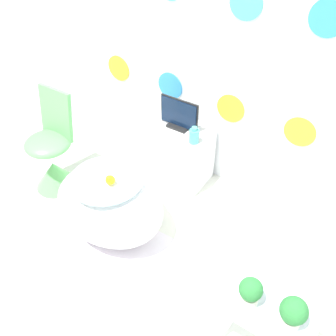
{
  "coord_description": "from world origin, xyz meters",
  "views": [
    {
      "loc": [
        1.37,
        -0.66,
        2.34
      ],
      "look_at": [
        0.33,
        0.87,
        0.79
      ],
      "focal_mm": 42.0,
      "sensor_mm": 36.0,
      "label": 1
    }
  ],
  "objects_px": {
    "tv": "(179,115)",
    "potted_plant_left": "(250,291)",
    "chair": "(53,159)",
    "potted_plant_right": "(293,312)",
    "bathtub": "(110,204)",
    "vase": "(194,136)"
  },
  "relations": [
    {
      "from": "tv",
      "to": "potted_plant_right",
      "type": "relative_size",
      "value": 1.76
    },
    {
      "from": "potted_plant_left",
      "to": "chair",
      "type": "bearing_deg",
      "value": 168.75
    },
    {
      "from": "bathtub",
      "to": "potted_plant_left",
      "type": "distance_m",
      "value": 1.26
    },
    {
      "from": "bathtub",
      "to": "vase",
      "type": "relative_size",
      "value": 6.1
    },
    {
      "from": "bathtub",
      "to": "tv",
      "type": "xyz_separation_m",
      "value": [
        0.08,
        0.82,
        0.37
      ]
    },
    {
      "from": "chair",
      "to": "potted_plant_right",
      "type": "xyz_separation_m",
      "value": [
        2.18,
        -0.38,
        0.25
      ]
    },
    {
      "from": "vase",
      "to": "potted_plant_right",
      "type": "xyz_separation_m",
      "value": [
        1.15,
        -0.95,
        -0.06
      ]
    },
    {
      "from": "potted_plant_left",
      "to": "potted_plant_right",
      "type": "bearing_deg",
      "value": 0.78
    },
    {
      "from": "bathtub",
      "to": "chair",
      "type": "bearing_deg",
      "value": 169.64
    },
    {
      "from": "tv",
      "to": "potted_plant_left",
      "type": "xyz_separation_m",
      "value": [
        1.13,
        -1.07,
        -0.12
      ]
    },
    {
      "from": "chair",
      "to": "potted_plant_right",
      "type": "height_order",
      "value": "chair"
    },
    {
      "from": "bathtub",
      "to": "tv",
      "type": "height_order",
      "value": "tv"
    },
    {
      "from": "chair",
      "to": "vase",
      "type": "distance_m",
      "value": 1.21
    },
    {
      "from": "tv",
      "to": "potted_plant_left",
      "type": "height_order",
      "value": "tv"
    },
    {
      "from": "chair",
      "to": "vase",
      "type": "xyz_separation_m",
      "value": [
        1.02,
        0.57,
        0.31
      ]
    },
    {
      "from": "chair",
      "to": "potted_plant_left",
      "type": "bearing_deg",
      "value": -11.25
    },
    {
      "from": "bathtub",
      "to": "chair",
      "type": "distance_m",
      "value": 0.75
    },
    {
      "from": "tv",
      "to": "potted_plant_right",
      "type": "xyz_separation_m",
      "value": [
        1.36,
        -1.07,
        -0.11
      ]
    },
    {
      "from": "bathtub",
      "to": "chair",
      "type": "xyz_separation_m",
      "value": [
        -0.74,
        0.13,
        0.01
      ]
    },
    {
      "from": "bathtub",
      "to": "vase",
      "type": "bearing_deg",
      "value": 67.74
    },
    {
      "from": "vase",
      "to": "potted_plant_right",
      "type": "bearing_deg",
      "value": -39.6
    },
    {
      "from": "bathtub",
      "to": "chair",
      "type": "height_order",
      "value": "chair"
    }
  ]
}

